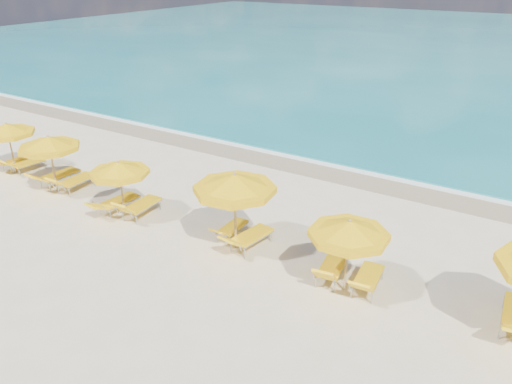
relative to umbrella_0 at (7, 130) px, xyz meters
The scene contains 20 objects.
ground_plane 11.37m from the umbrella_0, ahead, with size 120.00×120.00×0.00m, color beige.
ocean 49.33m from the umbrella_0, 76.84° to the left, with size 120.00×80.00×0.30m, color #157178.
wet_sand_band 13.57m from the umbrella_0, 33.40° to the left, with size 120.00×2.60×0.01m, color tan.
foam_line 14.02m from the umbrella_0, 36.16° to the left, with size 120.00×1.20×0.03m, color white.
whitecap_near 17.88m from the umbrella_0, 72.93° to the left, with size 14.00×0.36×0.05m, color white.
umbrella_0 is the anchor object (origin of this frame).
umbrella_1 3.21m from the umbrella_0, ahead, with size 3.02×3.02×2.31m.
umbrella_2 6.97m from the umbrella_0, ahead, with size 2.10×2.10×2.09m.
umbrella_3 11.52m from the umbrella_0, ahead, with size 3.10×3.10×2.57m.
umbrella_4 15.29m from the umbrella_0, ahead, with size 2.80×2.80×2.19m.
lounger_0_left 1.74m from the umbrella_0, 137.88° to the left, with size 0.67×1.75×0.63m.
lounger_0_right 1.73m from the umbrella_0, 40.30° to the left, with size 0.76×1.81×0.77m.
lounger_1_left 3.19m from the umbrella_0, ahead, with size 0.83×2.10×0.84m.
lounger_1_right 4.07m from the umbrella_0, ahead, with size 0.74×1.97×0.91m.
lounger_2_left 6.72m from the umbrella_0, ahead, with size 0.83×2.02×0.72m.
lounger_2_right 7.65m from the umbrella_0, ahead, with size 0.77×1.95×0.95m.
lounger_3_left 11.15m from the umbrella_0, ahead, with size 0.58×1.62×0.70m.
lounger_3_right 12.02m from the umbrella_0, ahead, with size 0.94×2.04×0.82m.
lounger_4_left 14.87m from the umbrella_0, ahead, with size 0.86×1.86×0.90m.
lounger_4_right 15.89m from the umbrella_0, ahead, with size 0.79×1.85×0.86m.
Camera 1 is at (8.01, -11.30, 8.19)m, focal length 35.00 mm.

